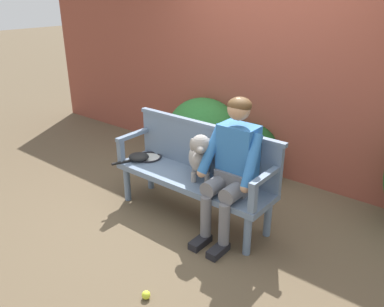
# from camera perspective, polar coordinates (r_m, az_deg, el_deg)

# --- Properties ---
(ground_plane) EXTENTS (40.00, 40.00, 0.00)m
(ground_plane) POSITION_cam_1_polar(r_m,az_deg,el_deg) (4.07, 0.00, -9.07)
(ground_plane) COLOR brown
(brick_garden_fence) EXTENTS (8.00, 0.30, 2.20)m
(brick_garden_fence) POSITION_cam_1_polar(r_m,az_deg,el_deg) (4.87, 11.66, 9.96)
(brick_garden_fence) COLOR brown
(brick_garden_fence) RESTS_ON ground
(hedge_bush_far_left) EXTENTS (1.01, 0.85, 0.87)m
(hedge_bush_far_left) POSITION_cam_1_polar(r_m,az_deg,el_deg) (5.13, 1.71, 3.30)
(hedge_bush_far_left) COLOR #286B2D
(hedge_bush_far_left) RESTS_ON ground
(hedge_bush_mid_left) EXTENTS (0.72, 0.71, 0.65)m
(hedge_bush_mid_left) POSITION_cam_1_polar(r_m,az_deg,el_deg) (4.87, 8.23, 0.60)
(hedge_bush_mid_left) COLOR #194C1E
(hedge_bush_mid_left) RESTS_ON ground
(garden_bench) EXTENTS (1.68, 0.48, 0.45)m
(garden_bench) POSITION_cam_1_polar(r_m,az_deg,el_deg) (3.88, 0.00, -4.22)
(garden_bench) COLOR slate
(garden_bench) RESTS_ON ground
(bench_backrest) EXTENTS (1.72, 0.06, 0.50)m
(bench_backrest) POSITION_cam_1_polar(r_m,az_deg,el_deg) (3.90, 1.95, 1.00)
(bench_backrest) COLOR slate
(bench_backrest) RESTS_ON garden_bench
(bench_armrest_left_end) EXTENTS (0.06, 0.48, 0.28)m
(bench_armrest_left_end) POSITION_cam_1_polar(r_m,az_deg,el_deg) (4.23, -9.24, 1.69)
(bench_armrest_left_end) COLOR slate
(bench_armrest_left_end) RESTS_ON garden_bench
(bench_armrest_right_end) EXTENTS (0.06, 0.48, 0.28)m
(bench_armrest_right_end) POSITION_cam_1_polar(r_m,az_deg,el_deg) (3.31, 9.96, -4.66)
(bench_armrest_right_end) COLOR slate
(bench_armrest_right_end) RESTS_ON garden_bench
(person_seated) EXTENTS (0.56, 0.64, 1.32)m
(person_seated) POSITION_cam_1_polar(r_m,az_deg,el_deg) (3.48, 5.95, -1.60)
(person_seated) COLOR black
(person_seated) RESTS_ON ground
(dog_on_bench) EXTENTS (0.40, 0.47, 0.50)m
(dog_on_bench) POSITION_cam_1_polar(r_m,az_deg,el_deg) (3.71, 1.28, -0.27)
(dog_on_bench) COLOR gray
(dog_on_bench) RESTS_ON garden_bench
(tennis_racket) EXTENTS (0.38, 0.58, 0.03)m
(tennis_racket) POSITION_cam_1_polar(r_m,az_deg,el_deg) (4.29, -6.72, -0.59)
(tennis_racket) COLOR black
(tennis_racket) RESTS_ON garden_bench
(baseball_glove) EXTENTS (0.28, 0.27, 0.09)m
(baseball_glove) POSITION_cam_1_polar(r_m,az_deg,el_deg) (4.23, -7.78, -0.49)
(baseball_glove) COLOR black
(baseball_glove) RESTS_ON garden_bench
(tennis_ball) EXTENTS (0.07, 0.07, 0.07)m
(tennis_ball) POSITION_cam_1_polar(r_m,az_deg,el_deg) (3.15, -6.72, -19.80)
(tennis_ball) COLOR #CCDB33
(tennis_ball) RESTS_ON ground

